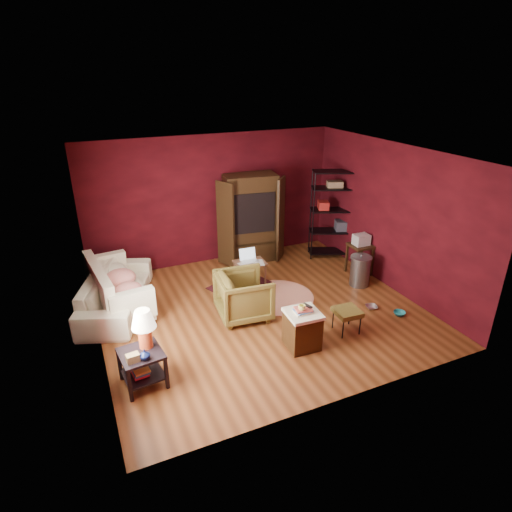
{
  "coord_description": "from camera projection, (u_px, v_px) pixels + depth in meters",
  "views": [
    {
      "loc": [
        -2.81,
        -6.07,
        4.05
      ],
      "look_at": [
        0.0,
        0.2,
        1.0
      ],
      "focal_mm": 30.0,
      "sensor_mm": 36.0,
      "label": 1
    }
  ],
  "objects": [
    {
      "name": "room",
      "position": [
        259.0,
        239.0,
        7.16
      ],
      "size": [
        5.54,
        5.04,
        2.84
      ],
      "color": "brown",
      "rests_on": "ground"
    },
    {
      "name": "sofa",
      "position": [
        115.0,
        285.0,
        7.69
      ],
      "size": [
        1.44,
        2.39,
        0.9
      ],
      "primitive_type": "imported",
      "rotation": [
        0.0,
        0.0,
        1.21
      ],
      "color": "white",
      "rests_on": "ground"
    },
    {
      "name": "armchair",
      "position": [
        244.0,
        294.0,
        7.41
      ],
      "size": [
        0.9,
        0.95,
        0.9
      ],
      "primitive_type": "imported",
      "rotation": [
        0.0,
        0.0,
        1.47
      ],
      "color": "black",
      "rests_on": "ground"
    },
    {
      "name": "pet_bowl_steel",
      "position": [
        372.0,
        303.0,
        7.78
      ],
      "size": [
        0.22,
        0.11,
        0.21
      ],
      "primitive_type": "imported",
      "rotation": [
        0.0,
        0.0,
        -0.28
      ],
      "color": "silver",
      "rests_on": "ground"
    },
    {
      "name": "pet_bowl_turquoise",
      "position": [
        400.0,
        310.0,
        7.57
      ],
      "size": [
        0.22,
        0.11,
        0.21
      ],
      "primitive_type": "imported",
      "rotation": [
        0.0,
        0.0,
        -0.21
      ],
      "color": "teal",
      "rests_on": "ground"
    },
    {
      "name": "vase",
      "position": [
        145.0,
        355.0,
        5.59
      ],
      "size": [
        0.18,
        0.18,
        0.14
      ],
      "primitive_type": "imported",
      "rotation": [
        0.0,
        0.0,
        0.3
      ],
      "color": "#0D1641",
      "rests_on": "side_table"
    },
    {
      "name": "mug",
      "position": [
        302.0,
        307.0,
        6.42
      ],
      "size": [
        0.13,
        0.11,
        0.11
      ],
      "primitive_type": "imported",
      "rotation": [
        0.0,
        0.0,
        -0.22
      ],
      "color": "#F0ED75",
      "rests_on": "hamper"
    },
    {
      "name": "side_table",
      "position": [
        143.0,
        341.0,
        5.76
      ],
      "size": [
        0.62,
        0.62,
        1.1
      ],
      "rotation": [
        0.0,
        0.0,
        0.12
      ],
      "color": "black",
      "rests_on": "ground"
    },
    {
      "name": "sofa_cushions",
      "position": [
        116.0,
        288.0,
        7.69
      ],
      "size": [
        0.99,
        2.01,
        0.81
      ],
      "rotation": [
        0.0,
        0.0,
        0.12
      ],
      "color": "white",
      "rests_on": "sofa"
    },
    {
      "name": "hamper",
      "position": [
        302.0,
        329.0,
        6.64
      ],
      "size": [
        0.54,
        0.54,
        0.71
      ],
      "rotation": [
        0.0,
        0.0,
        -0.06
      ],
      "color": "#492910",
      "rests_on": "ground"
    },
    {
      "name": "footstool",
      "position": [
        347.0,
        313.0,
        7.01
      ],
      "size": [
        0.43,
        0.43,
        0.41
      ],
      "rotation": [
        0.0,
        0.0,
        -0.06
      ],
      "color": "black",
      "rests_on": "ground"
    },
    {
      "name": "rug_round",
      "position": [
        277.0,
        297.0,
        8.2
      ],
      "size": [
        1.48,
        1.48,
        0.01
      ],
      "rotation": [
        0.0,
        0.0,
        0.06
      ],
      "color": "#F5E4CC",
      "rests_on": "ground"
    },
    {
      "name": "rug_oriental",
      "position": [
        239.0,
        285.0,
        8.63
      ],
      "size": [
        1.34,
        1.12,
        0.01
      ],
      "rotation": [
        0.0,
        0.0,
        0.37
      ],
      "color": "#4E141C",
      "rests_on": "ground"
    },
    {
      "name": "laptop_desk",
      "position": [
        250.0,
        264.0,
        8.45
      ],
      "size": [
        0.64,
        0.51,
        0.76
      ],
      "rotation": [
        0.0,
        0.0,
        -0.06
      ],
      "color": "brown",
      "rests_on": "ground"
    },
    {
      "name": "tv_armoire",
      "position": [
        250.0,
        217.0,
        9.43
      ],
      "size": [
        1.53,
        0.94,
        1.96
      ],
      "rotation": [
        0.0,
        0.0,
        -0.14
      ],
      "color": "#301D0D",
      "rests_on": "ground"
    },
    {
      "name": "wire_shelving",
      "position": [
        333.0,
        211.0,
        9.57
      ],
      "size": [
        1.07,
        0.77,
        2.0
      ],
      "rotation": [
        0.0,
        0.0,
        -0.4
      ],
      "color": "black",
      "rests_on": "ground"
    },
    {
      "name": "small_stand",
      "position": [
        361.0,
        245.0,
        8.88
      ],
      "size": [
        0.45,
        0.45,
        0.89
      ],
      "rotation": [
        0.0,
        0.0,
        -0.02
      ],
      "color": "#301D0D",
      "rests_on": "ground"
    },
    {
      "name": "trash_can",
      "position": [
        360.0,
        271.0,
        8.55
      ],
      "size": [
        0.55,
        0.55,
        0.67
      ],
      "rotation": [
        0.0,
        0.0,
        -0.36
      ],
      "color": "slate",
      "rests_on": "ground"
    }
  ]
}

